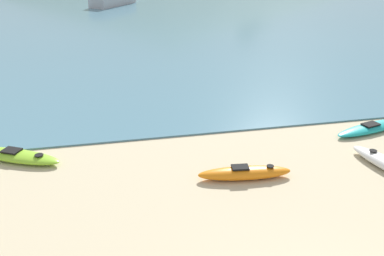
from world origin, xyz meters
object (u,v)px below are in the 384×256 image
kayak_on_sand_4 (373,127)px  kayak_on_sand_0 (245,173)px  moored_boat_2 (113,0)px  kayak_on_sand_3 (16,156)px

kayak_on_sand_4 → kayak_on_sand_0: bearing=-157.7°
moored_boat_2 → kayak_on_sand_4: bearing=-77.4°
kayak_on_sand_3 → moored_boat_2: bearing=81.8°
kayak_on_sand_0 → kayak_on_sand_4: size_ratio=0.80×
kayak_on_sand_0 → moored_boat_2: bearing=92.9°
kayak_on_sand_3 → kayak_on_sand_4: 12.20m
moored_boat_2 → kayak_on_sand_0: bearing=-87.1°
kayak_on_sand_0 → moored_boat_2: 35.55m
kayak_on_sand_3 → moored_boat_2: (4.76, 32.89, 0.44)m
kayak_on_sand_0 → kayak_on_sand_3: kayak_on_sand_0 is taller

